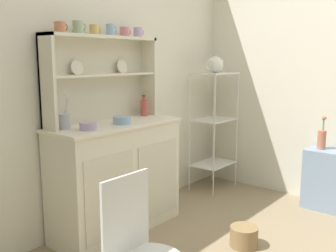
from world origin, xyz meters
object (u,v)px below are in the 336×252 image
(floor_basket, at_px, (244,236))
(porcelain_teapot, at_px, (215,65))
(hutch_cabinet, at_px, (117,176))
(bakers_rack, at_px, (214,119))
(hutch_shelf_unit, at_px, (100,72))
(utensil_jar, at_px, (65,121))
(jam_bottle, at_px, (144,107))
(side_shelf_blue, at_px, (332,180))
(bowl_mixing_large, at_px, (88,126))
(wire_chair, at_px, (138,245))
(cup_terracotta_0, at_px, (60,27))
(flower_vase, at_px, (322,138))

(floor_basket, xyz_separation_m, porcelain_teapot, (0.97, 0.91, 1.26))
(hutch_cabinet, height_order, bakers_rack, bakers_rack)
(hutch_shelf_unit, bearing_deg, porcelain_teapot, -8.05)
(utensil_jar, height_order, porcelain_teapot, porcelain_teapot)
(hutch_cabinet, relative_size, jam_bottle, 6.10)
(side_shelf_blue, xyz_separation_m, bowl_mixing_large, (-1.90, 1.15, 0.64))
(hutch_shelf_unit, relative_size, bakers_rack, 0.85)
(hutch_shelf_unit, distance_m, bakers_rack, 1.49)
(wire_chair, distance_m, cup_terracotta_0, 1.65)
(hutch_cabinet, height_order, porcelain_teapot, porcelain_teapot)
(side_shelf_blue, distance_m, porcelain_teapot, 1.60)
(jam_bottle, bearing_deg, hutch_cabinet, -168.36)
(hutch_shelf_unit, distance_m, cup_terracotta_0, 0.51)
(jam_bottle, bearing_deg, cup_terracotta_0, 177.45)
(utensil_jar, relative_size, flower_vase, 0.78)
(bakers_rack, relative_size, utensil_jar, 5.08)
(hutch_cabinet, relative_size, bowl_mixing_large, 9.14)
(hutch_shelf_unit, height_order, jam_bottle, hutch_shelf_unit)
(porcelain_teapot, height_order, flower_vase, porcelain_teapot)
(hutch_cabinet, height_order, floor_basket, hutch_cabinet)
(hutch_cabinet, xyz_separation_m, cup_terracotta_0, (-0.39, 0.12, 1.15))
(bakers_rack, relative_size, porcelain_teapot, 4.83)
(cup_terracotta_0, xyz_separation_m, bowl_mixing_large, (0.06, -0.20, -0.69))
(side_shelf_blue, bearing_deg, porcelain_teapot, 98.99)
(cup_terracotta_0, bearing_deg, wire_chair, -110.49)
(side_shelf_blue, height_order, porcelain_teapot, porcelain_teapot)
(floor_basket, relative_size, utensil_jar, 0.85)
(bakers_rack, bearing_deg, side_shelf_blue, -81.09)
(jam_bottle, height_order, flower_vase, jam_bottle)
(utensil_jar, xyz_separation_m, porcelain_teapot, (1.80, -0.11, 0.38))
(bowl_mixing_large, bearing_deg, bakers_rack, 1.43)
(cup_terracotta_0, height_order, bowl_mixing_large, cup_terracotta_0)
(bakers_rack, bearing_deg, wire_chair, -155.62)
(floor_basket, xyz_separation_m, cup_terracotta_0, (-0.80, 1.07, 1.54))
(wire_chair, distance_m, floor_basket, 1.31)
(bakers_rack, xyz_separation_m, cup_terracotta_0, (-1.77, 0.15, 0.85))
(bowl_mixing_large, height_order, utensil_jar, utensil_jar)
(hutch_cabinet, bearing_deg, porcelain_teapot, -1.28)
(wire_chair, height_order, porcelain_teapot, porcelain_teapot)
(hutch_cabinet, relative_size, wire_chair, 1.33)
(hutch_shelf_unit, bearing_deg, utensil_jar, -168.38)
(hutch_shelf_unit, xyz_separation_m, wire_chair, (-0.82, -1.19, -0.78))
(wire_chair, bearing_deg, bakers_rack, 46.40)
(hutch_shelf_unit, xyz_separation_m, jam_bottle, (0.42, -0.08, -0.32))
(hutch_cabinet, bearing_deg, cup_terracotta_0, 162.61)
(flower_vase, bearing_deg, bowl_mixing_large, 151.57)
(hutch_cabinet, distance_m, bakers_rack, 1.41)
(side_shelf_blue, bearing_deg, bowl_mixing_large, 148.85)
(floor_basket, height_order, jam_bottle, jam_bottle)
(flower_vase, bearing_deg, hutch_cabinet, 144.91)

